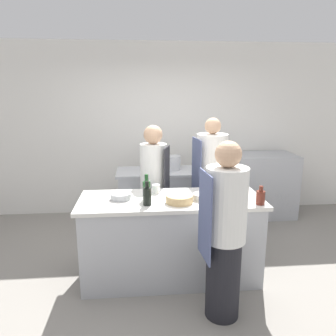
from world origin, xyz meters
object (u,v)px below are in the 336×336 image
at_px(chef_at_pass_far, 211,186).
at_px(bowl_ceramic_blue, 179,199).
at_px(bowl_mixing_large, 203,197).
at_px(chef_at_stove, 154,189).
at_px(bottle_vinegar, 147,196).
at_px(chef_at_prep_near, 224,233).
at_px(bottle_wine, 261,197).
at_px(oven_range, 262,185).
at_px(cup, 156,189).
at_px(bottle_olive_oil, 147,190).
at_px(stockpot, 172,163).
at_px(bowl_prep_small, 121,196).
at_px(bowl_wooden_salad, 233,199).

height_order(chef_at_pass_far, bowl_ceramic_blue, chef_at_pass_far).
distance_m(bowl_mixing_large, bowl_ceramic_blue, 0.27).
distance_m(chef_at_stove, bottle_vinegar, 0.84).
bearing_deg(chef_at_prep_near, bottle_vinegar, 46.71).
height_order(chef_at_prep_near, bottle_wine, chef_at_prep_near).
height_order(oven_range, cup, oven_range).
height_order(bottle_olive_oil, cup, bottle_olive_oil).
relative_size(chef_at_prep_near, stockpot, 6.92).
bearing_deg(bowl_ceramic_blue, cup, 123.16).
bearing_deg(oven_range, cup, -140.15).
distance_m(bottle_vinegar, bowl_prep_small, 0.35).
bearing_deg(bottle_olive_oil, bottle_vinegar, -89.98).
bearing_deg(chef_at_stove, bottle_wine, 65.65).
bearing_deg(cup, chef_at_stove, 90.42).
xyz_separation_m(bottle_vinegar, bowl_prep_small, (-0.27, 0.21, -0.07)).
relative_size(bottle_vinegar, bottle_wine, 1.29).
bearing_deg(bowl_prep_small, chef_at_stove, 57.88).
xyz_separation_m(chef_at_pass_far, bowl_ceramic_blue, (-0.50, -0.79, 0.11)).
bearing_deg(oven_range, chef_at_stove, -149.05).
xyz_separation_m(chef_at_stove, bottle_vinegar, (-0.11, -0.82, 0.19)).
height_order(chef_at_stove, stockpot, chef_at_stove).
relative_size(bowl_ceramic_blue, cup, 2.82).
xyz_separation_m(bowl_ceramic_blue, stockpot, (0.08, 1.44, 0.06)).
bearing_deg(bowl_wooden_salad, bottle_olive_oil, 169.23).
distance_m(chef_at_prep_near, bowl_ceramic_blue, 0.66).
distance_m(chef_at_stove, stockpot, 0.75).
distance_m(bowl_prep_small, cup, 0.42).
height_order(chef_at_stove, bottle_wine, chef_at_stove).
height_order(chef_at_stove, bowl_prep_small, chef_at_stove).
distance_m(bottle_wine, bowl_prep_small, 1.44).
bearing_deg(bowl_prep_small, bottle_olive_oil, -7.84).
xyz_separation_m(chef_at_prep_near, bowl_ceramic_blue, (-0.33, 0.55, 0.14)).
bearing_deg(bowl_ceramic_blue, bowl_wooden_salad, -3.92).
bearing_deg(chef_at_stove, bowl_prep_small, -15.53).
bearing_deg(bowl_mixing_large, oven_range, 53.03).
bearing_deg(chef_at_prep_near, bottle_olive_oil, 38.47).
xyz_separation_m(bowl_mixing_large, cup, (-0.48, 0.27, 0.02)).
bearing_deg(oven_range, stockpot, -163.88).
bearing_deg(bowl_mixing_large, stockpot, 97.56).
distance_m(chef_at_prep_near, bottle_wine, 0.67).
distance_m(bottle_vinegar, cup, 0.40).
relative_size(oven_range, bottle_vinegar, 4.15).
xyz_separation_m(bottle_olive_oil, cup, (0.11, 0.21, -0.06)).
bearing_deg(chef_at_pass_far, bottle_vinegar, 128.24).
bearing_deg(cup, oven_range, 39.85).
height_order(chef_at_pass_far, bottle_wine, chef_at_pass_far).
bearing_deg(bottle_wine, bottle_olive_oil, 167.42).
height_order(chef_at_pass_far, bottle_olive_oil, chef_at_pass_far).
bearing_deg(cup, bowl_ceramic_blue, -56.84).
relative_size(bowl_prep_small, bowl_wooden_salad, 1.25).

